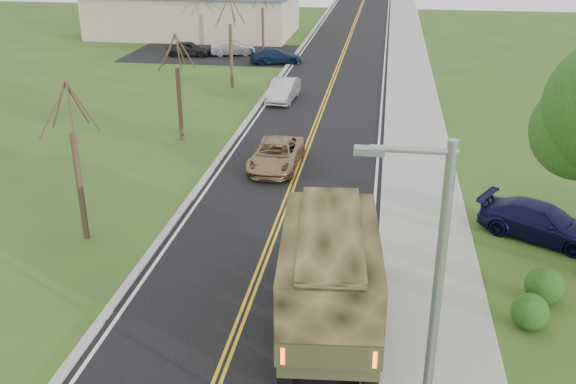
% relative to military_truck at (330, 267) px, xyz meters
% --- Properties ---
extents(road, '(8.00, 120.00, 0.01)m').
position_rel_military_truck_xyz_m(road, '(-2.64, 34.47, -2.10)').
color(road, black).
rests_on(road, ground).
extents(curb_right, '(0.30, 120.00, 0.12)m').
position_rel_military_truck_xyz_m(curb_right, '(1.51, 34.47, -2.04)').
color(curb_right, '#9E998E').
rests_on(curb_right, ground).
extents(sidewalk_right, '(3.20, 120.00, 0.10)m').
position_rel_military_truck_xyz_m(sidewalk_right, '(3.26, 34.47, -2.05)').
color(sidewalk_right, '#9E998E').
rests_on(sidewalk_right, ground).
extents(curb_left, '(0.30, 120.00, 0.10)m').
position_rel_military_truck_xyz_m(curb_left, '(-6.79, 34.47, -2.05)').
color(curb_left, '#9E998E').
rests_on(curb_left, ground).
extents(street_light, '(1.65, 0.22, 8.00)m').
position_rel_military_truck_xyz_m(street_light, '(2.26, -6.03, 2.33)').
color(street_light, gray).
rests_on(street_light, ground).
extents(bare_tree_a, '(1.93, 2.26, 6.08)m').
position_rel_military_truck_xyz_m(bare_tree_a, '(-9.64, 4.47, 0.53)').
color(bare_tree_a, '#38281C').
rests_on(bare_tree_a, ground).
extents(bare_tree_b, '(1.83, 2.14, 5.73)m').
position_rel_military_truck_xyz_m(bare_tree_b, '(-9.64, 16.47, 0.38)').
color(bare_tree_b, '#38281C').
rests_on(bare_tree_b, ground).
extents(bare_tree_c, '(2.04, 2.39, 6.42)m').
position_rel_military_truck_xyz_m(bare_tree_c, '(-9.64, 28.47, 0.68)').
color(bare_tree_c, '#38281C').
rests_on(bare_tree_c, ground).
extents(bare_tree_d, '(1.88, 2.20, 5.91)m').
position_rel_military_truck_xyz_m(bare_tree_d, '(-9.64, 40.47, 0.45)').
color(bare_tree_d, '#38281C').
rests_on(bare_tree_d, ground).
extents(commercial_building, '(25.50, 21.50, 5.65)m').
position_rel_military_truck_xyz_m(commercial_building, '(-18.62, 50.44, 0.59)').
color(commercial_building, tan).
rests_on(commercial_building, ground).
extents(military_truck, '(3.20, 7.55, 3.67)m').
position_rel_military_truck_xyz_m(military_truck, '(0.00, 0.00, 0.00)').
color(military_truck, black).
rests_on(military_truck, ground).
extents(suv_champagne, '(2.35, 4.85, 1.33)m').
position_rel_military_truck_xyz_m(suv_champagne, '(-3.77, 12.96, -1.43)').
color(suv_champagne, '#927452').
rests_on(suv_champagne, ground).
extents(sedan_silver, '(1.79, 4.43, 1.43)m').
position_rel_military_truck_xyz_m(sedan_silver, '(-5.41, 25.34, -1.38)').
color(sedan_silver, '#BBBBC0').
rests_on(sedan_silver, ground).
extents(pickup_navy, '(4.98, 3.93, 1.35)m').
position_rel_military_truck_xyz_m(pickup_navy, '(7.39, 7.06, -1.43)').
color(pickup_navy, black).
rests_on(pickup_navy, ground).
extents(lot_car_dark, '(3.97, 1.82, 1.32)m').
position_rel_military_truck_xyz_m(lot_car_dark, '(-16.02, 38.90, -1.44)').
color(lot_car_dark, black).
rests_on(lot_car_dark, ground).
extents(lot_car_silver, '(4.05, 2.33, 1.26)m').
position_rel_military_truck_xyz_m(lot_car_silver, '(-12.23, 39.77, -1.47)').
color(lot_car_silver, '#ABABB0').
rests_on(lot_car_silver, ground).
extents(lot_car_navy, '(4.63, 2.86, 1.25)m').
position_rel_military_truck_xyz_m(lot_car_navy, '(-7.93, 37.01, -1.47)').
color(lot_car_navy, '#0F1C37').
rests_on(lot_car_navy, ground).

